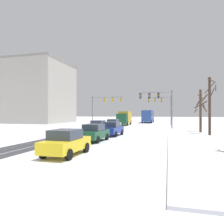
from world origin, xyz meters
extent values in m
plane|color=silver|center=(0.00, 0.00, 0.00)|extent=(300.00, 300.00, 0.00)
cube|color=#38383D|center=(-2.01, 14.91, 0.00)|extent=(1.12, 32.79, 0.01)
cube|color=#38383D|center=(-4.21, 14.91, 0.00)|extent=(0.75, 32.79, 0.01)
cube|color=#38383D|center=(-3.24, 14.91, 0.00)|extent=(1.13, 32.79, 0.01)
cube|color=white|center=(9.77, 13.42, 0.06)|extent=(4.00, 32.79, 0.12)
cylinder|color=slate|center=(8.37, 39.81, 3.25)|extent=(0.18, 0.18, 6.50)
cylinder|color=slate|center=(5.85, 39.88, 6.10)|extent=(5.05, 0.26, 0.12)
cube|color=#B79319|center=(6.35, 39.87, 5.55)|extent=(0.33, 0.25, 0.90)
sphere|color=black|center=(6.35, 39.71, 5.85)|extent=(0.20, 0.20, 0.20)
sphere|color=orange|center=(6.35, 39.71, 5.55)|extent=(0.20, 0.20, 0.20)
sphere|color=black|center=(6.35, 39.71, 5.25)|extent=(0.20, 0.20, 0.20)
cube|color=#B79319|center=(4.96, 39.91, 5.55)|extent=(0.33, 0.25, 0.90)
sphere|color=black|center=(4.96, 39.75, 5.85)|extent=(0.20, 0.20, 0.20)
sphere|color=orange|center=(4.96, 39.75, 5.55)|extent=(0.20, 0.20, 0.20)
sphere|color=black|center=(4.96, 39.75, 5.25)|extent=(0.20, 0.20, 0.20)
cube|color=#B79319|center=(3.57, 39.95, 5.55)|extent=(0.33, 0.25, 0.90)
sphere|color=black|center=(3.57, 39.79, 5.85)|extent=(0.20, 0.20, 0.20)
sphere|color=orange|center=(3.57, 39.79, 5.55)|extent=(0.20, 0.20, 0.20)
sphere|color=black|center=(3.57, 39.79, 5.25)|extent=(0.20, 0.20, 0.20)
cylinder|color=slate|center=(-8.37, 35.81, 3.25)|extent=(0.18, 0.18, 6.50)
cylinder|color=slate|center=(-4.98, 35.91, 6.10)|extent=(6.78, 0.31, 0.12)
cube|color=#B79319|center=(-5.66, 35.89, 5.55)|extent=(0.33, 0.25, 0.90)
sphere|color=black|center=(-5.66, 36.05, 5.85)|extent=(0.20, 0.20, 0.20)
sphere|color=orange|center=(-5.66, 36.05, 5.55)|extent=(0.20, 0.20, 0.20)
sphere|color=black|center=(-5.66, 36.05, 5.25)|extent=(0.20, 0.20, 0.20)
cube|color=#B79319|center=(-3.80, 35.94, 5.55)|extent=(0.33, 0.25, 0.90)
sphere|color=black|center=(-3.80, 36.10, 5.85)|extent=(0.20, 0.20, 0.20)
sphere|color=orange|center=(-3.80, 36.10, 5.55)|extent=(0.20, 0.20, 0.20)
sphere|color=black|center=(-3.80, 36.10, 5.25)|extent=(0.20, 0.20, 0.20)
cube|color=#B79319|center=(-1.93, 36.00, 5.55)|extent=(0.33, 0.25, 0.90)
sphere|color=black|center=(-1.94, 36.16, 5.85)|extent=(0.20, 0.20, 0.20)
sphere|color=orange|center=(-1.94, 36.16, 5.55)|extent=(0.20, 0.20, 0.20)
sphere|color=black|center=(-1.94, 36.16, 5.25)|extent=(0.20, 0.20, 0.20)
cylinder|color=slate|center=(8.37, 27.81, 3.25)|extent=(0.18, 0.18, 6.50)
cylinder|color=slate|center=(5.67, 27.70, 6.10)|extent=(5.41, 0.35, 0.12)
cube|color=black|center=(6.21, 27.72, 5.55)|extent=(0.33, 0.25, 0.90)
sphere|color=black|center=(6.21, 27.56, 5.85)|extent=(0.20, 0.20, 0.20)
sphere|color=orange|center=(6.21, 27.56, 5.55)|extent=(0.20, 0.20, 0.20)
sphere|color=black|center=(6.21, 27.56, 5.25)|extent=(0.20, 0.20, 0.20)
cube|color=black|center=(4.72, 27.66, 5.55)|extent=(0.33, 0.25, 0.90)
sphere|color=black|center=(4.73, 27.50, 5.85)|extent=(0.20, 0.20, 0.20)
sphere|color=orange|center=(4.73, 27.50, 5.55)|extent=(0.20, 0.20, 0.20)
sphere|color=black|center=(4.73, 27.50, 5.25)|extent=(0.20, 0.20, 0.20)
cube|color=black|center=(3.23, 27.59, 5.55)|extent=(0.33, 0.25, 0.90)
sphere|color=black|center=(3.24, 27.43, 5.85)|extent=(0.20, 0.20, 0.20)
sphere|color=orange|center=(3.24, 27.43, 5.55)|extent=(0.20, 0.20, 0.20)
sphere|color=black|center=(3.24, 27.43, 5.25)|extent=(0.20, 0.20, 0.20)
cube|color=#B7BABF|center=(-1.16, 26.22, 0.67)|extent=(1.88, 4.17, 0.70)
cube|color=#2D3847|center=(-1.17, 26.07, 1.32)|extent=(1.64, 1.97, 0.60)
cylinder|color=black|center=(-1.91, 27.53, 0.32)|extent=(0.25, 0.65, 0.64)
cylinder|color=black|center=(-0.30, 27.46, 0.32)|extent=(0.25, 0.65, 0.64)
cylinder|color=black|center=(-2.02, 24.99, 0.32)|extent=(0.25, 0.65, 0.64)
cylinder|color=black|center=(-0.41, 24.92, 0.32)|extent=(0.25, 0.65, 0.64)
cube|color=silver|center=(-1.64, 19.67, 0.67)|extent=(1.87, 4.17, 0.70)
cube|color=#2D3847|center=(-1.65, 19.52, 1.32)|extent=(1.64, 1.96, 0.60)
cylinder|color=black|center=(-2.39, 20.97, 0.32)|extent=(0.25, 0.65, 0.64)
cylinder|color=black|center=(-0.78, 20.91, 0.32)|extent=(0.25, 0.65, 0.64)
cylinder|color=black|center=(-2.50, 18.43, 0.32)|extent=(0.25, 0.65, 0.64)
cylinder|color=black|center=(-0.89, 18.37, 0.32)|extent=(0.25, 0.65, 0.64)
cube|color=#233899|center=(1.46, 15.35, 0.67)|extent=(1.94, 4.19, 0.70)
cube|color=#2D3847|center=(1.46, 15.20, 1.32)|extent=(1.67, 1.99, 0.60)
cylinder|color=black|center=(0.73, 16.67, 0.32)|extent=(0.26, 0.65, 0.64)
cylinder|color=black|center=(2.35, 16.57, 0.32)|extent=(0.26, 0.65, 0.64)
cylinder|color=black|center=(0.58, 14.13, 0.32)|extent=(0.26, 0.65, 0.64)
cylinder|color=black|center=(2.19, 14.04, 0.32)|extent=(0.26, 0.65, 0.64)
cube|color=#194C2D|center=(1.09, 10.14, 0.67)|extent=(1.88, 4.17, 0.70)
cube|color=#2D3847|center=(1.08, 9.99, 1.32)|extent=(1.64, 1.97, 0.60)
cylinder|color=black|center=(0.34, 11.45, 0.32)|extent=(0.25, 0.65, 0.64)
cylinder|color=black|center=(1.95, 11.38, 0.32)|extent=(0.25, 0.65, 0.64)
cylinder|color=black|center=(0.23, 8.91, 0.32)|extent=(0.25, 0.65, 0.64)
cylinder|color=black|center=(1.84, 8.84, 0.32)|extent=(0.25, 0.65, 0.64)
cube|color=yellow|center=(1.62, 3.33, 0.67)|extent=(1.76, 4.12, 0.70)
cube|color=#2D3847|center=(1.62, 3.18, 1.32)|extent=(1.59, 1.92, 0.60)
cylinder|color=black|center=(0.83, 4.61, 0.32)|extent=(0.23, 0.64, 0.64)
cylinder|color=black|center=(2.45, 4.59, 0.32)|extent=(0.23, 0.64, 0.64)
cylinder|color=black|center=(0.80, 2.07, 0.32)|extent=(0.23, 0.64, 0.64)
cylinder|color=black|center=(2.41, 2.05, 0.32)|extent=(0.23, 0.64, 0.64)
cube|color=#284793|center=(2.33, 51.94, 1.93)|extent=(2.51, 11.00, 2.90)
cube|color=#283342|center=(2.33, 51.94, 2.28)|extent=(2.55, 10.12, 0.90)
cylinder|color=black|center=(3.52, 48.09, 0.48)|extent=(0.30, 0.96, 0.96)
cylinder|color=black|center=(1.14, 48.09, 0.48)|extent=(0.30, 0.96, 0.96)
cylinder|color=black|center=(3.51, 55.24, 0.48)|extent=(0.30, 0.96, 0.96)
cylinder|color=black|center=(1.14, 55.24, 0.48)|extent=(0.30, 0.96, 0.96)
cube|color=#194C2D|center=(-1.55, 35.15, 1.47)|extent=(2.15, 2.25, 2.10)
cube|color=gold|center=(-1.64, 38.84, 1.72)|extent=(2.32, 5.25, 2.60)
cylinder|color=black|center=(-0.55, 35.61, 0.42)|extent=(0.30, 0.85, 0.84)
cylinder|color=black|center=(-2.57, 35.56, 0.42)|extent=(0.30, 0.85, 0.84)
cylinder|color=black|center=(-0.66, 40.30, 0.42)|extent=(0.30, 0.85, 0.84)
cylinder|color=black|center=(-2.68, 40.25, 0.42)|extent=(0.30, 0.85, 0.84)
cylinder|color=#423023|center=(12.60, 19.05, 3.47)|extent=(0.30, 0.30, 6.95)
cylinder|color=#423023|center=(12.75, 18.60, 6.51)|extent=(0.97, 0.42, 0.61)
cylinder|color=#423023|center=(11.96, 19.04, 3.54)|extent=(0.10, 1.34, 0.70)
cylinder|color=#423023|center=(12.70, 19.56, 5.73)|extent=(1.12, 0.29, 1.28)
cylinder|color=#423023|center=(12.95, 19.19, 5.16)|extent=(0.42, 0.80, 1.01)
cylinder|color=#423023|center=(13.26, 18.91, 5.62)|extent=(0.38, 1.36, 0.65)
cylinder|color=#4C3828|center=(12.09, 22.79, 2.94)|extent=(0.33, 0.33, 5.87)
cylinder|color=#4C3828|center=(11.50, 23.01, 2.99)|extent=(0.56, 1.25, 0.63)
cylinder|color=#4C3828|center=(12.23, 23.63, 3.85)|extent=(1.78, 0.45, 1.09)
cylinder|color=#4C3828|center=(12.56, 23.19, 4.61)|extent=(0.98, 1.13, 1.28)
cylinder|color=#4C3828|center=(12.44, 22.38, 3.41)|extent=(1.01, 0.91, 1.27)
cylinder|color=#4C3828|center=(11.88, 23.11, 4.20)|extent=(0.79, 0.56, 1.10)
cylinder|color=#4C3828|center=(11.87, 23.02, 4.11)|extent=(0.61, 0.59, 0.79)
cylinder|color=#4C3828|center=(12.08, 22.42, 4.82)|extent=(0.83, 0.14, 0.78)
cube|color=#B2ADA3|center=(-33.50, 44.17, 8.19)|extent=(28.12, 16.25, 16.39)
cube|color=gray|center=(-33.50, 44.17, 16.64)|extent=(28.42, 16.55, 0.50)
camera|label=1|loc=(7.81, -9.05, 2.64)|focal=34.73mm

